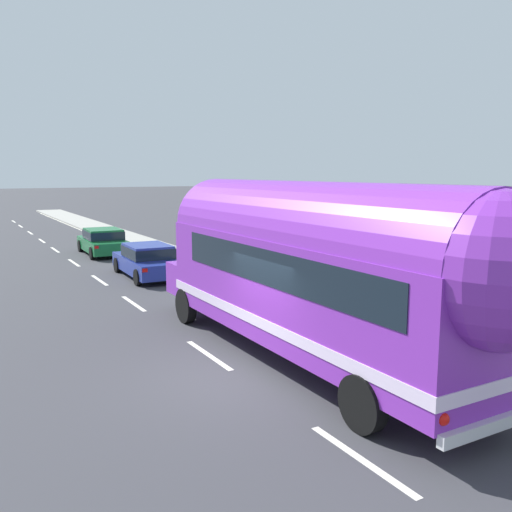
% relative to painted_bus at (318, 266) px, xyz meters
% --- Properties ---
extents(ground_plane, '(300.00, 300.00, 0.00)m').
position_rel_painted_bus_xyz_m(ground_plane, '(-1.78, 0.32, -2.30)').
color(ground_plane, '#38383D').
extents(lane_markings, '(3.70, 80.00, 0.01)m').
position_rel_painted_bus_xyz_m(lane_markings, '(0.73, 13.03, -2.30)').
color(lane_markings, silver).
rests_on(lane_markings, ground).
extents(sidewalk_slab, '(2.58, 90.00, 0.15)m').
position_rel_painted_bus_xyz_m(sidewalk_slab, '(3.08, 10.32, -2.23)').
color(sidewalk_slab, '#9E9B93').
rests_on(sidewalk_slab, ground).
extents(painted_bus, '(2.64, 12.32, 4.12)m').
position_rel_painted_bus_xyz_m(painted_bus, '(0.00, 0.00, 0.00)').
color(painted_bus, purple).
rests_on(painted_bus, ground).
extents(car_lead, '(2.05, 4.69, 1.37)m').
position_rel_painted_bus_xyz_m(car_lead, '(0.17, 12.18, -1.56)').
color(car_lead, navy).
rests_on(car_lead, ground).
extents(car_second, '(2.11, 4.63, 1.37)m').
position_rel_painted_bus_xyz_m(car_second, '(0.17, 19.46, -1.56)').
color(car_second, '#196633').
rests_on(car_second, ground).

